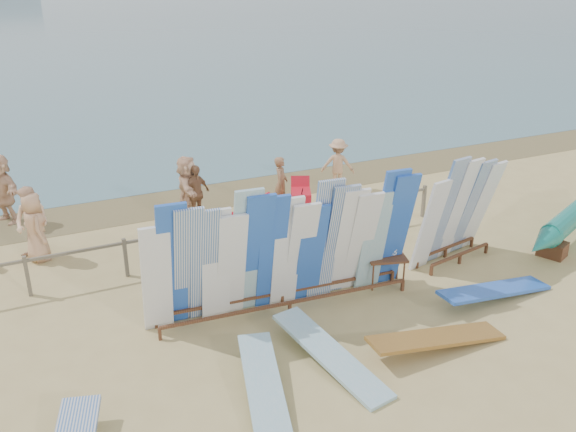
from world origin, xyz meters
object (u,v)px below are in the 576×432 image
vendor_table (386,270)px  beachgoer_2 (32,224)px  beachgoer_9 (338,164)px  beachgoer_5 (188,188)px  beachgoer_0 (35,227)px  main_surfboard_rack (286,253)px  flat_board_a (330,363)px  stroller (301,205)px  beach_chair_left (224,238)px  beachgoer_4 (196,194)px  beachgoer_7 (281,184)px  flat_board_c (436,348)px  side_surfboard_rack (457,213)px  flat_board_d (494,298)px  beachgoer_11 (2,189)px  beach_chair_right (273,222)px  flat_board_b (265,402)px

vendor_table → beachgoer_2: (-6.62, 4.55, 0.52)m
beachgoer_2 → beachgoer_9: size_ratio=1.12×
beachgoer_5 → beachgoer_0: bearing=120.1°
main_surfboard_rack → flat_board_a: 2.34m
stroller → main_surfboard_rack: bearing=-97.0°
beach_chair_left → beachgoer_4: (-0.10, 1.87, 0.54)m
beachgoer_9 → beachgoer_0: size_ratio=0.95×
beachgoer_4 → beachgoer_7: beachgoer_4 is taller
beachgoer_2 → beachgoer_0: (0.04, -0.07, -0.06)m
flat_board_c → beachgoer_9: beachgoer_9 is taller
side_surfboard_rack → beachgoer_0: 9.61m
flat_board_d → beachgoer_2: beachgoer_2 is taller
flat_board_c → beachgoer_11: (-6.66, 9.65, 0.93)m
beach_chair_left → beachgoer_5: size_ratio=0.47×
beachgoer_5 → beachgoer_9: bearing=-67.0°
beach_chair_left → beachgoer_2: (-4.16, 1.30, 0.64)m
stroller → beachgoer_7: beachgoer_7 is taller
beach_chair_right → beachgoer_5: (-1.70, 1.71, 0.61)m
beachgoer_4 → flat_board_b: bearing=-125.4°
flat_board_a → beachgoer_9: size_ratio=1.72×
beachgoer_7 → beachgoer_2: (-6.44, -0.35, 0.11)m
main_surfboard_rack → beachgoer_9: 7.25m
flat_board_a → beachgoer_9: beachgoer_9 is taller
flat_board_d → beach_chair_right: beach_chair_right is taller
stroller → beachgoer_11: (-7.08, 3.39, 0.46)m
side_surfboard_rack → vendor_table: size_ratio=2.45×
main_surfboard_rack → flat_board_b: 3.11m
flat_board_d → beachgoer_11: bearing=43.8°
vendor_table → beachgoer_5: (-2.72, 5.31, 0.54)m
beachgoer_2 → stroller: bearing=38.0°
main_surfboard_rack → beachgoer_7: main_surfboard_rack is taller
beachgoer_4 → beachgoer_5: bearing=103.2°
flat_board_a → flat_board_d: size_ratio=1.00×
beachgoer_11 → flat_board_c: bearing=4.4°
stroller → beach_chair_right: bearing=-140.3°
flat_board_a → beachgoer_5: beachgoer_5 is taller
vendor_table → stroller: 3.89m
side_surfboard_rack → beachgoer_2: size_ratio=1.50×
flat_board_a → beach_chair_right: size_ratio=2.83×
flat_board_a → beachgoer_2: beachgoer_2 is taller
beachgoer_0 → flat_board_a: bearing=-155.6°
flat_board_a → beachgoer_0: 7.70m
flat_board_a → beachgoer_4: size_ratio=1.73×
flat_board_a → beachgoer_7: beachgoer_7 is taller
flat_board_d → beachgoer_11: (-8.86, 8.73, 0.93)m
flat_board_d → beach_chair_left: 6.29m
flat_board_a → beach_chair_right: beach_chair_right is taller
flat_board_c → stroller: stroller is taller
beachgoer_7 → flat_board_b: bearing=-177.7°
beachgoer_4 → beachgoer_7: 2.39m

